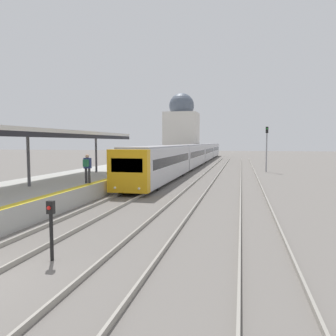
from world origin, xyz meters
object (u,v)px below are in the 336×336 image
object	(u,v)px
train_near	(197,153)
signal_mast_far	(267,144)
person_on_platform	(87,166)
signal_post_near	(51,224)

from	to	relation	value
train_near	signal_mast_far	bearing A→B (deg)	-51.27
person_on_platform	train_near	bearing A→B (deg)	86.44
signal_post_near	train_near	bearing A→B (deg)	92.08
train_near	person_on_platform	bearing A→B (deg)	-93.56
person_on_platform	signal_post_near	bearing A→B (deg)	-69.27
person_on_platform	signal_mast_far	world-z (taller)	signal_mast_far
train_near	signal_mast_far	world-z (taller)	signal_mast_far
person_on_platform	signal_mast_far	bearing A→B (deg)	61.01
train_near	signal_mast_far	size ratio (longest dim) A/B	12.38
signal_post_near	signal_mast_far	xyz separation A→B (m)	(7.80, 29.57, 2.08)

